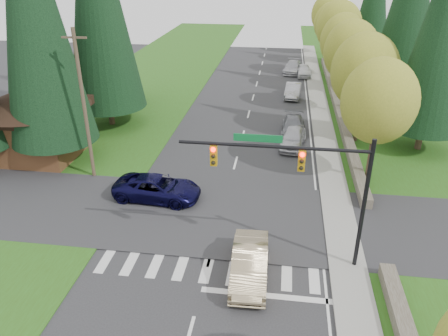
% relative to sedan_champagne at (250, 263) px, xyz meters
% --- Properties ---
extents(ground, '(120.00, 120.00, 0.00)m').
position_rel_sedan_champagne_xyz_m(ground, '(-2.11, -3.00, -0.78)').
color(ground, '#28282B').
rests_on(ground, ground).
extents(grass_east, '(14.00, 110.00, 0.06)m').
position_rel_sedan_champagne_xyz_m(grass_east, '(10.89, 17.00, -0.75)').
color(grass_east, '#2B5115').
rests_on(grass_east, ground).
extents(grass_west, '(14.00, 110.00, 0.06)m').
position_rel_sedan_champagne_xyz_m(grass_west, '(-15.11, 17.00, -0.75)').
color(grass_west, '#2B5115').
rests_on(grass_west, ground).
extents(cross_street, '(120.00, 8.00, 0.10)m').
position_rel_sedan_champagne_xyz_m(cross_street, '(-2.11, 5.00, -0.78)').
color(cross_street, '#28282B').
rests_on(cross_street, ground).
extents(sidewalk_east, '(1.80, 80.00, 0.13)m').
position_rel_sedan_champagne_xyz_m(sidewalk_east, '(4.79, 19.00, -0.72)').
color(sidewalk_east, gray).
rests_on(sidewalk_east, ground).
extents(curb_east, '(0.20, 80.00, 0.13)m').
position_rel_sedan_champagne_xyz_m(curb_east, '(3.94, 19.00, -0.72)').
color(curb_east, gray).
rests_on(curb_east, ground).
extents(stone_wall_north, '(0.70, 40.00, 0.70)m').
position_rel_sedan_champagne_xyz_m(stone_wall_north, '(6.49, 27.00, -0.43)').
color(stone_wall_north, '#4C4438').
rests_on(stone_wall_north, ground).
extents(traffic_signal, '(8.70, 0.37, 6.80)m').
position_rel_sedan_champagne_xyz_m(traffic_signal, '(2.26, 1.50, 4.20)').
color(traffic_signal, black).
rests_on(traffic_signal, ground).
extents(brown_building, '(8.40, 8.40, 5.40)m').
position_rel_sedan_champagne_xyz_m(brown_building, '(-17.11, 12.00, 2.36)').
color(brown_building, '#4C2D19').
rests_on(brown_building, ground).
extents(utility_pole, '(1.60, 0.24, 10.00)m').
position_rel_sedan_champagne_xyz_m(utility_pole, '(-11.61, 9.00, 4.36)').
color(utility_pole, '#473828').
rests_on(utility_pole, ground).
extents(decid_tree_0, '(4.80, 4.80, 8.37)m').
position_rel_sedan_champagne_xyz_m(decid_tree_0, '(7.09, 11.00, 4.81)').
color(decid_tree_0, '#38281C').
rests_on(decid_tree_0, ground).
extents(decid_tree_1, '(5.20, 5.20, 8.80)m').
position_rel_sedan_champagne_xyz_m(decid_tree_1, '(7.19, 18.00, 5.01)').
color(decid_tree_1, '#38281C').
rests_on(decid_tree_1, ground).
extents(decid_tree_2, '(5.00, 5.00, 8.82)m').
position_rel_sedan_champagne_xyz_m(decid_tree_2, '(6.99, 25.00, 5.14)').
color(decid_tree_2, '#38281C').
rests_on(decid_tree_2, ground).
extents(decid_tree_3, '(5.00, 5.00, 8.55)m').
position_rel_sedan_champagne_xyz_m(decid_tree_3, '(7.09, 32.00, 4.88)').
color(decid_tree_3, '#38281C').
rests_on(decid_tree_3, ground).
extents(decid_tree_4, '(5.40, 5.40, 9.18)m').
position_rel_sedan_champagne_xyz_m(decid_tree_4, '(7.19, 39.00, 5.28)').
color(decid_tree_4, '#38281C').
rests_on(decid_tree_4, ground).
extents(decid_tree_5, '(4.80, 4.80, 8.30)m').
position_rel_sedan_champagne_xyz_m(decid_tree_5, '(6.99, 46.00, 4.75)').
color(decid_tree_5, '#38281C').
rests_on(decid_tree_5, ground).
extents(decid_tree_6, '(5.20, 5.20, 8.86)m').
position_rel_sedan_champagne_xyz_m(decid_tree_6, '(7.09, 53.00, 5.08)').
color(decid_tree_6, '#38281C').
rests_on(decid_tree_6, ground).
extents(conifer_w_a, '(6.12, 6.12, 19.80)m').
position_rel_sedan_champagne_xyz_m(conifer_w_a, '(-15.11, 11.00, 10.01)').
color(conifer_w_a, '#38281C').
rests_on(conifer_w_a, ground).
extents(conifer_w_b, '(5.44, 5.44, 17.80)m').
position_rel_sedan_champagne_xyz_m(conifer_w_b, '(-18.11, 15.00, 9.01)').
color(conifer_w_b, '#38281C').
rests_on(conifer_w_b, ground).
extents(conifer_e_a, '(5.44, 5.44, 17.80)m').
position_rel_sedan_champagne_xyz_m(conifer_e_a, '(11.89, 17.00, 9.01)').
color(conifer_e_a, '#38281C').
rests_on(conifer_e_a, ground).
extents(sedan_champagne, '(1.83, 4.82, 1.57)m').
position_rel_sedan_champagne_xyz_m(sedan_champagne, '(0.00, 0.00, 0.00)').
color(sedan_champagne, tan).
rests_on(sedan_champagne, ground).
extents(suv_navy, '(5.61, 2.89, 1.51)m').
position_rel_sedan_champagne_xyz_m(suv_navy, '(-6.36, 6.60, -0.03)').
color(suv_navy, black).
rests_on(suv_navy, ground).
extents(parked_car_a, '(2.37, 4.64, 1.51)m').
position_rel_sedan_champagne_xyz_m(parked_car_a, '(2.09, 16.14, -0.03)').
color(parked_car_a, '#B5B6BA').
rests_on(parked_car_a, ground).
extents(parked_car_b, '(2.05, 4.70, 1.35)m').
position_rel_sedan_champagne_xyz_m(parked_car_b, '(2.09, 19.00, -0.11)').
color(parked_car_b, slate).
rests_on(parked_car_b, ground).
extents(parked_car_c, '(1.88, 4.52, 1.45)m').
position_rel_sedan_champagne_xyz_m(parked_car_c, '(2.09, 29.71, -0.06)').
color(parked_car_c, '#A1A1A5').
rests_on(parked_car_c, ground).
extents(parked_car_d, '(1.89, 4.32, 1.45)m').
position_rel_sedan_champagne_xyz_m(parked_car_d, '(3.49, 38.88, -0.06)').
color(parked_car_d, silver).
rests_on(parked_car_d, ground).
extents(parked_car_e, '(2.66, 5.28, 1.47)m').
position_rel_sedan_champagne_xyz_m(parked_car_e, '(2.09, 40.53, -0.05)').
color(parked_car_e, '#A5A6AA').
rests_on(parked_car_e, ground).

